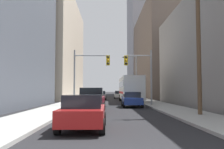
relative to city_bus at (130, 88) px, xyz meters
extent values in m
cube|color=#9E9E99|center=(-7.59, 21.42, -1.85)|extent=(3.18, 160.00, 0.15)
cube|color=#9E9E99|center=(2.59, 21.42, -1.85)|extent=(3.18, 160.00, 0.15)
cube|color=silver|center=(0.00, -0.01, 0.02)|extent=(2.52, 11.50, 2.90)
cube|color=black|center=(-1.26, -0.01, 0.54)|extent=(0.04, 10.58, 0.80)
cube|color=red|center=(-1.26, -0.01, -0.56)|extent=(0.03, 10.58, 0.28)
cylinder|color=black|center=(-1.17, 4.02, -1.43)|extent=(0.32, 1.00, 1.00)
cylinder|color=black|center=(1.18, 4.02, -1.43)|extent=(0.32, 1.00, 1.00)
cylinder|color=black|center=(-1.17, -3.23, -1.43)|extent=(0.32, 1.00, 1.00)
cylinder|color=black|center=(1.18, -3.23, -1.43)|extent=(0.32, 1.00, 1.00)
cube|color=maroon|center=(-4.36, -14.30, -1.13)|extent=(2.09, 5.43, 0.80)
cube|color=black|center=(-4.36, -13.33, -0.38)|extent=(1.83, 1.83, 0.70)
cube|color=black|center=(-4.36, -15.65, -0.68)|extent=(1.80, 2.41, 0.10)
cylinder|color=black|center=(-5.32, -12.57, -1.53)|extent=(0.28, 0.80, 0.80)
cylinder|color=black|center=(-3.40, -12.57, -1.53)|extent=(0.28, 0.80, 0.80)
cylinder|color=black|center=(-5.32, -16.03, -1.53)|extent=(0.28, 0.80, 0.80)
cylinder|color=black|center=(-3.40, -16.03, -1.53)|extent=(0.28, 0.80, 0.80)
cube|color=maroon|center=(-4.11, -22.85, -1.28)|extent=(1.81, 4.20, 0.65)
cube|color=black|center=(-4.11, -23.00, -0.68)|extent=(1.59, 1.90, 0.55)
cylinder|color=black|center=(-4.97, -21.51, -1.61)|extent=(0.22, 0.64, 0.64)
cylinder|color=black|center=(-3.24, -21.51, -1.61)|extent=(0.22, 0.64, 0.64)
cylinder|color=black|center=(-4.97, -24.20, -1.61)|extent=(0.22, 0.64, 0.64)
cylinder|color=black|center=(-3.24, -24.20, -1.61)|extent=(0.22, 0.64, 0.64)
cube|color=navy|center=(-0.65, -8.90, -1.28)|extent=(1.81, 4.20, 0.65)
cube|color=black|center=(-0.65, -9.05, -0.68)|extent=(1.59, 1.90, 0.55)
cylinder|color=black|center=(-1.51, -7.55, -1.61)|extent=(0.22, 0.64, 0.64)
cylinder|color=black|center=(0.22, -7.55, -1.61)|extent=(0.22, 0.64, 0.64)
cylinder|color=black|center=(-1.51, -10.24, -1.61)|extent=(0.22, 0.64, 0.64)
cylinder|color=black|center=(0.22, -10.24, -1.61)|extent=(0.22, 0.64, 0.64)
cube|color=#195938|center=(-4.35, -8.59, -1.28)|extent=(1.90, 4.24, 0.65)
cube|color=black|center=(-4.35, -8.74, -0.68)|extent=(1.63, 1.94, 0.55)
cylinder|color=black|center=(-5.22, -7.25, -1.61)|extent=(0.22, 0.64, 0.64)
cylinder|color=black|center=(-3.49, -7.25, -1.61)|extent=(0.22, 0.64, 0.64)
cylinder|color=black|center=(-5.22, -9.93, -1.61)|extent=(0.22, 0.64, 0.64)
cylinder|color=black|center=(-3.49, -9.93, -1.61)|extent=(0.22, 0.64, 0.64)
cube|color=white|center=(-0.85, 15.06, -1.28)|extent=(1.85, 4.22, 0.65)
cube|color=black|center=(-0.85, 14.91, -0.68)|extent=(1.60, 1.92, 0.55)
cylinder|color=black|center=(-1.72, 16.40, -1.61)|extent=(0.22, 0.64, 0.64)
cylinder|color=black|center=(0.01, 16.40, -1.61)|extent=(0.22, 0.64, 0.64)
cylinder|color=black|center=(-1.72, 13.71, -1.61)|extent=(0.22, 0.64, 0.64)
cylinder|color=black|center=(0.01, 13.71, -1.61)|extent=(0.22, 0.64, 0.64)
cube|color=slate|center=(-4.29, 9.64, -1.28)|extent=(1.80, 4.20, 0.65)
cube|color=black|center=(-4.29, 9.49, -0.68)|extent=(1.59, 1.90, 0.55)
cylinder|color=black|center=(-5.15, 10.98, -1.61)|extent=(0.22, 0.64, 0.64)
cylinder|color=black|center=(-3.42, 10.98, -1.61)|extent=(0.22, 0.64, 0.64)
cylinder|color=black|center=(-5.15, 8.30, -1.61)|extent=(0.22, 0.64, 0.64)
cylinder|color=black|center=(-3.42, 8.30, -1.61)|extent=(0.22, 0.64, 0.64)
cylinder|color=gray|center=(-6.60, -7.44, 1.07)|extent=(0.18, 0.18, 6.00)
cylinder|color=gray|center=(-4.81, -7.44, 3.47)|extent=(3.58, 0.12, 0.12)
cube|color=gold|center=(-3.02, -7.44, 2.95)|extent=(0.38, 0.30, 1.05)
sphere|color=black|center=(-3.02, -7.61, 3.29)|extent=(0.24, 0.24, 0.24)
sphere|color=#F9A514|center=(-3.02, -7.61, 2.95)|extent=(0.24, 0.24, 0.24)
sphere|color=black|center=(-3.02, -7.61, 2.61)|extent=(0.24, 0.24, 0.24)
cylinder|color=gray|center=(1.60, -7.44, 1.07)|extent=(0.18, 0.18, 6.00)
cylinder|color=gray|center=(0.25, -7.44, 3.47)|extent=(2.71, 0.12, 0.12)
cube|color=gold|center=(-1.10, -7.44, 2.95)|extent=(0.38, 0.30, 1.05)
sphere|color=black|center=(-1.10, -7.61, 3.29)|extent=(0.24, 0.24, 0.24)
sphere|color=#F9A514|center=(-1.10, -7.61, 2.95)|extent=(0.24, 0.24, 0.24)
sphere|color=black|center=(-1.10, -7.61, 2.61)|extent=(0.24, 0.24, 0.24)
cylinder|color=brown|center=(2.91, -17.86, 2.92)|extent=(0.28, 0.28, 9.69)
cylinder|color=gray|center=(1.70, 7.52, 1.82)|extent=(0.16, 0.16, 7.50)
cylinder|color=gray|center=(0.66, 7.52, 5.37)|extent=(2.09, 0.10, 0.10)
ellipsoid|color=#4C4C51|center=(-0.38, 7.52, 5.27)|extent=(0.56, 0.32, 0.20)
cube|color=#B7A893|center=(-18.70, 16.13, 7.84)|extent=(18.38, 29.11, 19.54)
cube|color=#66564C|center=(13.64, 22.42, 7.77)|extent=(18.44, 29.30, 19.40)
cube|color=#93939E|center=(16.81, 58.83, 27.62)|extent=(23.37, 24.88, 59.09)
camera|label=1|loc=(-3.03, -33.88, -0.19)|focal=39.87mm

